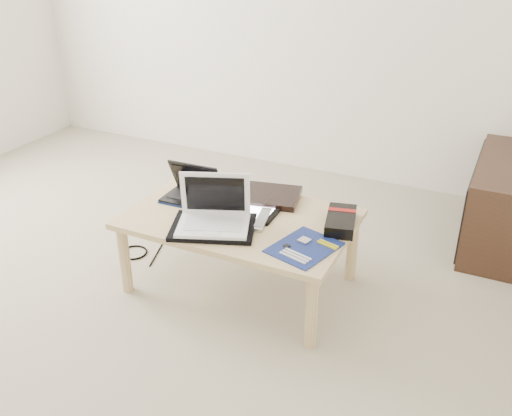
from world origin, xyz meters
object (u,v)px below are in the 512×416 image
at_px(netbook, 193,191).
at_px(media_cabinet, 507,203).
at_px(white_laptop, 214,215).
at_px(gpu_box, 341,221).
at_px(coffee_table, 240,225).

bearing_deg(netbook, media_cabinet, 33.35).
relative_size(media_cabinet, white_laptop, 2.29).
bearing_deg(netbook, gpu_box, 3.34).
bearing_deg(gpu_box, media_cabinet, 53.08).
height_order(netbook, white_laptop, white_laptop).
distance_m(coffee_table, media_cabinet, 1.59).
bearing_deg(white_laptop, netbook, 138.11).
distance_m(media_cabinet, gpu_box, 1.19).
xyz_separation_m(coffee_table, gpu_box, (0.48, 0.12, 0.08)).
height_order(coffee_table, media_cabinet, media_cabinet).
bearing_deg(gpu_box, netbook, -176.66).
bearing_deg(media_cabinet, coffee_table, -138.27).
distance_m(coffee_table, white_laptop, 0.20).
bearing_deg(media_cabinet, white_laptop, -135.71).
xyz_separation_m(coffee_table, white_laptop, (-0.06, -0.15, 0.12)).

